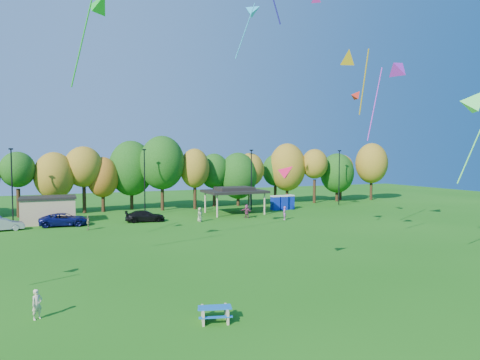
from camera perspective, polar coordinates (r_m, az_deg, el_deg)
name	(u,v)px	position (r m, az deg, el deg)	size (l,w,h in m)	color
ground	(258,323)	(22.06, 2.44, -18.54)	(160.00, 160.00, 0.00)	#19600F
tree_line	(116,171)	(64.50, -16.16, 1.12)	(93.57, 10.55, 11.15)	black
lamp_posts	(145,180)	(59.56, -12.61, 0.02)	(64.50, 0.25, 9.09)	black
utility_building	(48,210)	(56.85, -24.19, -3.63)	(6.30, 4.30, 3.25)	tan
pavilion	(234,191)	(60.20, -0.75, -1.46)	(8.20, 6.20, 3.77)	tan
porta_potties	(283,202)	(65.23, 5.71, -2.99)	(3.75, 1.48, 2.18)	#0C24A2
picnic_table	(215,313)	(22.21, -3.39, -17.25)	(1.94, 1.74, 0.71)	tan
kite_flyer	(37,304)	(24.48, -25.45, -14.74)	(0.55, 0.36, 1.52)	beige
car_b	(3,225)	(53.42, -29.05, -5.22)	(1.46, 4.19, 1.38)	#A09FA5
car_c	(64,220)	(53.94, -22.37, -4.90)	(2.50, 5.43, 1.51)	#0D1150
car_d	(145,216)	(54.41, -12.55, -4.72)	(1.96, 4.83, 1.40)	black
far_person_1	(200,215)	(53.27, -5.38, -4.62)	(0.87, 0.57, 1.78)	#98A671
far_person_2	(284,213)	(54.94, 5.94, -4.41)	(0.63, 0.41, 1.73)	#B857AC
far_person_4	(88,223)	(50.11, -19.60, -5.40)	(0.94, 0.39, 1.61)	olive
far_person_5	(247,211)	(56.25, 0.88, -4.17)	(1.69, 0.54, 1.82)	#853758
kite_0	(100,3)	(35.83, -18.18, 21.48)	(3.51, 3.90, 7.52)	green
kite_2	(288,171)	(28.82, 6.39, 1.23)	(1.71, 1.64, 1.37)	red
kite_3	(348,57)	(36.02, 14.21, 15.64)	(1.84, 3.35, 5.49)	gold
kite_8	(254,10)	(49.61, 1.93, 21.71)	(3.70, 2.69, 6.53)	#22A9DD
kite_10	(478,100)	(38.36, 29.14, 9.33)	(4.30, 3.64, 7.74)	#52E957
kite_13	(399,68)	(46.84, 20.45, 13.85)	(5.15, 2.88, 8.71)	#B525C6
kite_14	(357,95)	(50.44, 15.34, 10.93)	(1.66, 1.35, 1.47)	red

